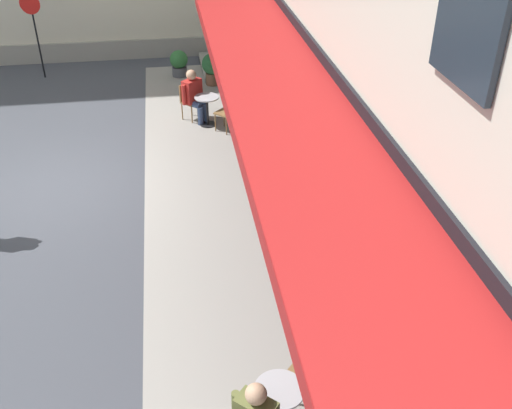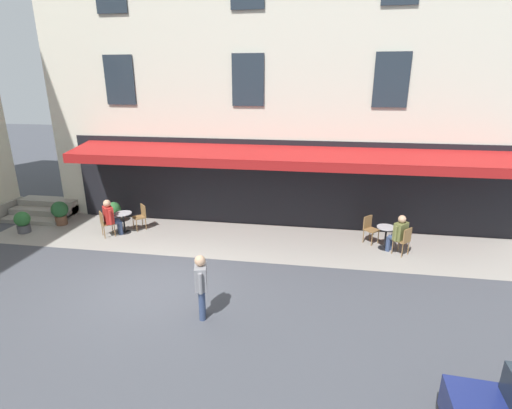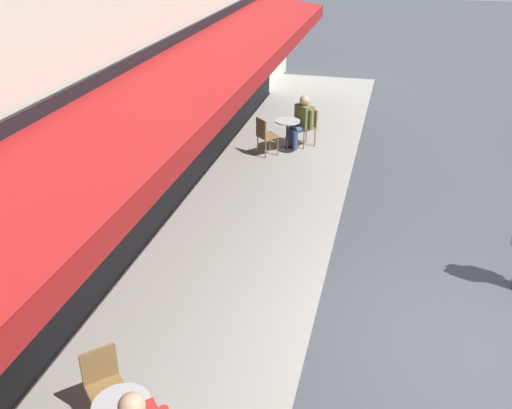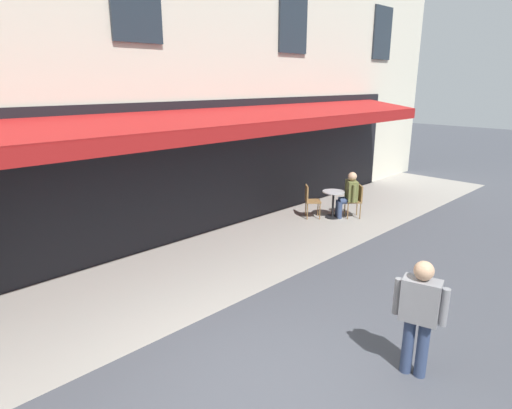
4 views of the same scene
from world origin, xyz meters
name	(u,v)px [view 3 (image 3 of 4)]	position (x,y,z in m)	size (l,w,h in m)	color
ground_plane	(448,350)	(0.00, 0.00, 0.00)	(70.00, 70.00, 0.00)	#42444C
sidewalk_cafe_terrace	(257,209)	(-3.25, -3.40, 0.00)	(20.50, 3.20, 0.01)	gray
cafe_table_near_entrance	(287,131)	(-6.41, -3.45, 0.49)	(0.60, 0.60, 0.75)	black
cafe_chair_wicker_back_row	(308,124)	(-6.87, -3.02, 0.55)	(0.57, 0.57, 0.91)	olive
cafe_chair_wicker_near_door	(265,133)	(-5.95, -3.89, 0.55)	(0.57, 0.57, 0.91)	olive
cafe_chair_wicker_corner_right	(104,380)	(2.10, -3.80, 0.55)	(0.57, 0.57, 0.91)	olive
seated_companion_in_olive	(302,120)	(-6.71, -3.17, 0.69)	(0.61, 0.61, 1.28)	navy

